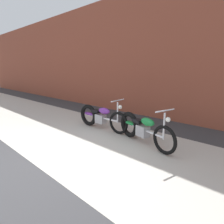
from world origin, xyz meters
name	(u,v)px	position (x,y,z in m)	size (l,w,h in m)	color
ground_plane	(35,165)	(0.00, 0.00, 0.00)	(80.00, 80.00, 0.00)	#38383A
sidewalk_slab	(98,141)	(0.00, 1.75, 0.00)	(36.00, 3.50, 0.01)	#B2ADA3
brick_building_wall	(164,54)	(0.00, 5.20, 2.43)	(36.00, 0.50, 4.86)	brown
motorcycle_purple	(99,117)	(-0.77, 2.53, 0.40)	(2.01, 0.58, 1.03)	black
motorcycle_green	(141,128)	(0.89, 2.45, 0.40)	(1.96, 0.77, 1.03)	black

